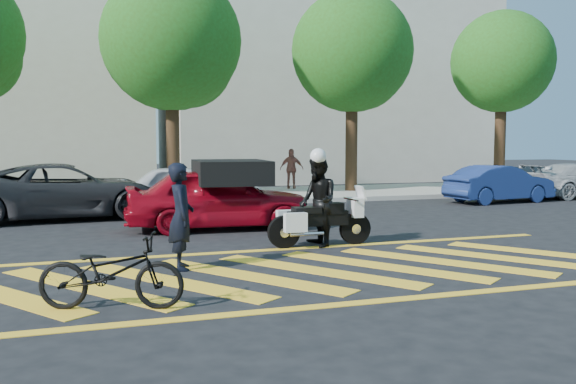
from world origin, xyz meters
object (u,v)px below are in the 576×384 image
object	(u,v)px
officer_bike	(181,216)
parked_mid_left	(66,191)
red_convertible	(218,198)
officer_moto	(318,201)
parked_right	(499,184)
police_motorcycle	(319,221)
parked_mid_right	(191,189)
bicycle	(111,272)

from	to	relation	value
officer_bike	parked_mid_left	distance (m)	7.28
parked_mid_left	red_convertible	bearing A→B (deg)	-137.26
officer_moto	parked_mid_left	size ratio (longest dim) A/B	0.33
officer_bike	parked_mid_left	size ratio (longest dim) A/B	0.32
parked_right	officer_bike	bearing A→B (deg)	116.28
parked_mid_left	police_motorcycle	bearing A→B (deg)	-146.42
officer_moto	parked_mid_left	distance (m)	7.39
red_convertible	parked_right	size ratio (longest dim) A/B	1.13
officer_bike	police_motorcycle	world-z (taller)	officer_bike
parked_mid_left	officer_bike	bearing A→B (deg)	-170.03
officer_bike	parked_mid_right	distance (m)	7.17
officer_bike	red_convertible	size ratio (longest dim) A/B	0.40
officer_bike	parked_right	bearing A→B (deg)	-52.47
officer_moto	parked_mid_right	size ratio (longest dim) A/B	0.43
parked_mid_right	officer_bike	bearing A→B (deg)	176.67
parked_right	red_convertible	bearing A→B (deg)	101.24
police_motorcycle	parked_mid_right	distance (m)	5.97
bicycle	parked_right	size ratio (longest dim) A/B	0.47
red_convertible	parked_mid_left	bearing A→B (deg)	51.47
bicycle	parked_mid_right	world-z (taller)	parked_mid_right
parked_mid_left	parked_mid_right	size ratio (longest dim) A/B	1.28
parked_mid_right	police_motorcycle	bearing A→B (deg)	-158.98
police_motorcycle	parked_right	world-z (taller)	parked_right
red_convertible	officer_moto	bearing A→B (deg)	-151.20
officer_bike	bicycle	size ratio (longest dim) A/B	0.97
officer_moto	red_convertible	distance (m)	3.08
parked_mid_left	parked_right	world-z (taller)	parked_mid_left
officer_bike	red_convertible	distance (m)	4.28
bicycle	officer_moto	size ratio (longest dim) A/B	1.00
police_motorcycle	red_convertible	xyz separation A→B (m)	(-1.31, 2.79, 0.21)
police_motorcycle	officer_moto	distance (m)	0.36
police_motorcycle	officer_moto	bearing A→B (deg)	-178.20
police_motorcycle	parked_mid_left	bearing A→B (deg)	128.89
police_motorcycle	parked_mid_right	xyz separation A→B (m)	(-1.41, 5.80, 0.19)
bicycle	parked_right	world-z (taller)	parked_right
parked_mid_right	officer_moto	bearing A→B (deg)	-159.11
red_convertible	parked_mid_right	world-z (taller)	red_convertible
police_motorcycle	parked_mid_left	xyz separation A→B (m)	(-4.59, 5.80, 0.22)
officer_bike	bicycle	xyz separation A→B (m)	(-1.11, -1.99, -0.37)
red_convertible	parked_right	bearing A→B (deg)	-68.97
bicycle	parked_mid_right	distance (m)	9.35
parked_right	police_motorcycle	bearing A→B (deg)	118.53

